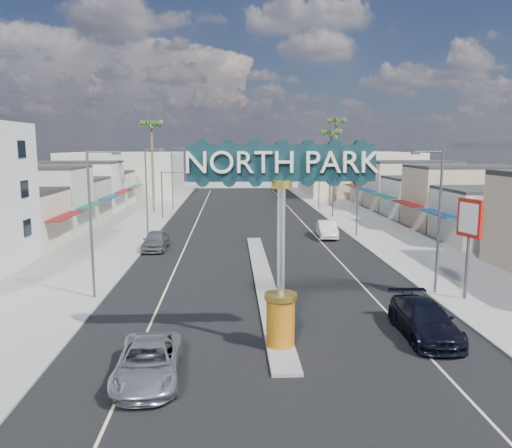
{
  "coord_description": "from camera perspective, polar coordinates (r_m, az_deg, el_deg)",
  "views": [
    {
      "loc": [
        -2.23,
        -19.8,
        9.26
      ],
      "look_at": [
        -0.7,
        10.42,
        4.5
      ],
      "focal_mm": 35.0,
      "sensor_mm": 36.0,
      "label": 1
    }
  ],
  "objects": [
    {
      "name": "suv_left",
      "position": [
        21.03,
        -12.22,
        -15.13
      ],
      "size": [
        2.74,
        5.51,
        1.5
      ],
      "primitive_type": "imported",
      "rotation": [
        0.0,
        0.0,
        0.05
      ],
      "color": "#A8A8AD",
      "rests_on": "ground"
    },
    {
      "name": "sidewalk_left",
      "position": [
        51.99,
        -15.94,
        -1.59
      ],
      "size": [
        8.0,
        120.0,
        0.12
      ],
      "primitive_type": "cube",
      "color": "gray",
      "rests_on": "ground"
    },
    {
      "name": "storefront_row_left",
      "position": [
        66.76,
        -21.94,
        2.92
      ],
      "size": [
        12.0,
        42.0,
        6.0
      ],
      "primitive_type": "cube",
      "color": "beige",
      "rests_on": "ground"
    },
    {
      "name": "palm_right_mid",
      "position": [
        77.32,
        8.59,
        9.85
      ],
      "size": [
        2.6,
        2.6,
        12.1
      ],
      "color": "brown",
      "rests_on": "ground"
    },
    {
      "name": "storefront_row_right",
      "position": [
        68.34,
        19.72,
        3.17
      ],
      "size": [
        12.0,
        42.0,
        6.0
      ],
      "primitive_type": "cube",
      "color": "#B7B29E",
      "rests_on": "ground"
    },
    {
      "name": "bank_pylon_sign",
      "position": [
        32.0,
        23.22,
        0.02
      ],
      "size": [
        0.74,
        1.88,
        6.05
      ],
      "rotation": [
        0.0,
        0.0,
        0.27
      ],
      "color": "#47474C",
      "rests_on": "sidewalk_right"
    },
    {
      "name": "car_parked_right",
      "position": [
        51.23,
        8.11,
        -0.6
      ],
      "size": [
        2.17,
        5.24,
        1.69
      ],
      "primitive_type": "imported",
      "rotation": [
        0.0,
        0.0,
        -0.08
      ],
      "color": "silver",
      "rests_on": "ground"
    },
    {
      "name": "sidewalk_right",
      "position": [
        53.18,
        14.93,
        -1.32
      ],
      "size": [
        8.0,
        120.0,
        0.12
      ],
      "primitive_type": "cube",
      "color": "gray",
      "rests_on": "ground"
    },
    {
      "name": "median_island",
      "position": [
        35.09,
        0.85,
        -6.22
      ],
      "size": [
        1.3,
        30.0,
        0.16
      ],
      "primitive_type": "cube",
      "color": "gray",
      "rests_on": "ground"
    },
    {
      "name": "suv_right",
      "position": [
        26.13,
        18.71,
        -10.33
      ],
      "size": [
        2.48,
        5.86,
        1.69
      ],
      "primitive_type": "imported",
      "rotation": [
        0.0,
        0.0,
        -0.02
      ],
      "color": "black",
      "rests_on": "ground"
    },
    {
      "name": "traffic_signal_left",
      "position": [
        64.36,
        -9.12,
        4.4
      ],
      "size": [
        5.09,
        0.45,
        6.0
      ],
      "color": "#47474C",
      "rests_on": "ground"
    },
    {
      "name": "streetlight_r_mid",
      "position": [
        51.55,
        11.36,
        4.11
      ],
      "size": [
        2.03,
        0.22,
        9.0
      ],
      "color": "#47474C",
      "rests_on": "ground"
    },
    {
      "name": "backdrop_far_right",
      "position": [
        97.99,
        11.48,
        5.7
      ],
      "size": [
        20.0,
        20.0,
        8.0
      ],
      "primitive_type": "cube",
      "color": "beige",
      "rests_on": "ground"
    },
    {
      "name": "streetlight_l_far",
      "position": [
        72.39,
        -9.44,
        5.51
      ],
      "size": [
        2.03,
        0.22,
        9.0
      ],
      "color": "#47474C",
      "rests_on": "ground"
    },
    {
      "name": "palm_left_far",
      "position": [
        70.66,
        -11.87,
        10.58
      ],
      "size": [
        2.6,
        2.6,
        13.1
      ],
      "color": "brown",
      "rests_on": "ground"
    },
    {
      "name": "gateway_sign",
      "position": [
        22.14,
        2.92,
        0.28
      ],
      "size": [
        8.2,
        1.5,
        9.15
      ],
      "color": "#CC6A0F",
      "rests_on": "median_island"
    },
    {
      "name": "car_parked_left",
      "position": [
        45.58,
        -11.39,
        -1.85
      ],
      "size": [
        2.12,
        5.08,
        1.72
      ],
      "primitive_type": "imported",
      "rotation": [
        0.0,
        0.0,
        -0.02
      ],
      "color": "slate",
      "rests_on": "ground"
    },
    {
      "name": "palm_right_far",
      "position": [
        83.65,
        9.16,
        10.98
      ],
      "size": [
        2.6,
        2.6,
        14.1
      ],
      "color": "brown",
      "rests_on": "ground"
    },
    {
      "name": "streetlight_l_near",
      "position": [
        31.19,
        -18.12,
        0.78
      ],
      "size": [
        2.03,
        0.22,
        9.0
      ],
      "color": "#47474C",
      "rests_on": "ground"
    },
    {
      "name": "road",
      "position": [
        50.7,
        -0.33,
        -1.57
      ],
      "size": [
        20.0,
        120.0,
        0.01
      ],
      "primitive_type": "cube",
      "color": "black",
      "rests_on": "ground"
    },
    {
      "name": "backdrop_far_left",
      "position": [
        96.98,
        -14.73,
        5.55
      ],
      "size": [
        20.0,
        20.0,
        8.0
      ],
      "primitive_type": "cube",
      "color": "#B7B29E",
      "rests_on": "ground"
    },
    {
      "name": "streetlight_l_mid",
      "position": [
        50.64,
        -12.24,
        4.0
      ],
      "size": [
        2.03,
        0.22,
        9.0
      ],
      "color": "#47474C",
      "rests_on": "ground"
    },
    {
      "name": "streetlight_r_near",
      "position": [
        32.65,
        19.96,
        1.03
      ],
      "size": [
        2.03,
        0.22,
        9.0
      ],
      "color": "#47474C",
      "rests_on": "ground"
    },
    {
      "name": "ground",
      "position": [
        50.7,
        -0.33,
        -1.57
      ],
      "size": [
        160.0,
        160.0,
        0.0
      ],
      "primitive_type": "plane",
      "color": "gray",
      "rests_on": "ground"
    },
    {
      "name": "streetlight_r_far",
      "position": [
        73.03,
        7.13,
        5.59
      ],
      "size": [
        2.03,
        0.22,
        9.0
      ],
      "color": "#47474C",
      "rests_on": "ground"
    },
    {
      "name": "traffic_signal_right",
      "position": [
        65.0,
        7.25,
        4.48
      ],
      "size": [
        5.09,
        0.45,
        6.0
      ],
      "color": "#47474C",
      "rests_on": "ground"
    }
  ]
}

